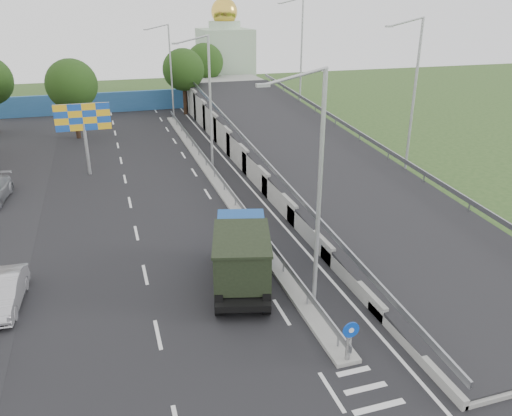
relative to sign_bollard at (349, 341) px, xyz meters
name	(u,v)px	position (x,y,z in m)	size (l,w,h in m)	color
ground	(377,406)	(0.00, -2.17, -1.03)	(160.00, 160.00, 0.00)	#2D4C1E
road_surface	(184,202)	(-3.00, 17.83, -1.03)	(26.00, 90.00, 0.04)	black
median	(215,178)	(0.00, 21.83, -0.93)	(1.00, 44.00, 0.20)	gray
overpass_ramp	(307,149)	(7.50, 21.83, 0.72)	(10.00, 50.00, 3.50)	gray
median_guardrail	(214,170)	(0.00, 21.83, -0.28)	(0.09, 44.00, 0.71)	gray
sign_bollard	(349,341)	(0.00, 0.00, 0.00)	(0.64, 0.23, 1.67)	black
lamp_post_near	(316,183)	(0.11, 3.83, 4.77)	(2.74, 0.18, 10.08)	#B2B5B7
lamp_post_mid	(208,97)	(0.11, 23.83, 4.77)	(2.74, 0.18, 10.08)	#B2B5B7
lamp_post_far	(169,67)	(0.11, 43.83, 4.77)	(2.74, 0.18, 10.08)	#B2B5B7
blue_wall	(131,101)	(-4.00, 49.83, 0.17)	(30.00, 0.50, 2.40)	#285C93
church	(225,56)	(10.00, 57.83, 4.28)	(7.00, 7.00, 13.80)	#B2CCAD
billboard	(83,121)	(-9.00, 25.83, 3.15)	(4.00, 0.24, 5.50)	#B2B5B7
tree_left_mid	(72,85)	(-10.00, 37.83, 4.14)	(4.80, 4.80, 7.60)	black
tree_median_far	(183,70)	(2.00, 45.83, 4.14)	(4.80, 4.80, 7.60)	black
tree_ramp_far	(205,62)	(6.00, 52.83, 4.14)	(4.80, 4.80, 7.60)	black
dump_truck	(242,254)	(-2.15, 6.72, 0.54)	(3.91, 6.83, 2.84)	black
parked_car_b	(3,293)	(-12.65, 7.91, -0.34)	(1.47, 4.21, 1.39)	#A8A7AC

